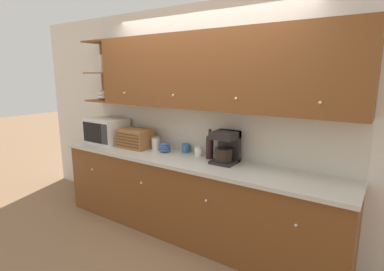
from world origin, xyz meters
name	(u,v)px	position (x,y,z in m)	size (l,w,h in m)	color
ground_plane	(201,223)	(0.00, 0.00, 0.00)	(24.00, 24.00, 0.00)	#896647
wall_back	(203,120)	(0.00, 0.03, 1.30)	(5.83, 0.06, 2.60)	silver
counter_unit	(188,197)	(0.00, -0.30, 0.45)	(3.45, 0.62, 0.91)	brown
backsplash_panel	(202,130)	(0.00, -0.01, 1.18)	(3.43, 0.01, 0.55)	beige
upper_cabinets	(208,71)	(0.17, -0.16, 1.86)	(3.43, 0.34, 0.80)	brown
microwave	(107,131)	(-1.38, -0.25, 1.07)	(0.51, 0.41, 0.33)	silver
bread_box	(135,138)	(-0.85, -0.24, 1.03)	(0.42, 0.29, 0.24)	#996033
storage_canister	(156,144)	(-0.55, -0.19, 0.99)	(0.11, 0.11, 0.16)	silver
bowl_stack_on_counter	(165,147)	(-0.40, -0.20, 0.96)	(0.14, 0.14, 0.12)	#3D5B93
mug_blue_second	(186,148)	(-0.18, -0.08, 0.96)	(0.10, 0.09, 0.10)	#38669E
mug	(199,152)	(0.05, -0.14, 0.96)	(0.10, 0.09, 0.11)	silver
wine_bottle	(210,145)	(0.20, -0.15, 1.06)	(0.08, 0.08, 0.33)	black
coffee_maker	(226,147)	(0.42, -0.19, 1.08)	(0.25, 0.26, 0.34)	black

